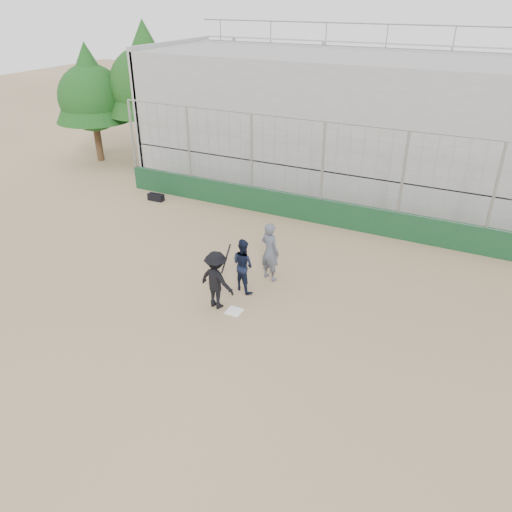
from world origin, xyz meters
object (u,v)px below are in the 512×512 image
at_px(catcher_crouched, 243,273).
at_px(equipment_bag, 156,197).
at_px(umpire, 270,254).
at_px(batter_at_plate, 216,280).

relative_size(catcher_crouched, equipment_bag, 1.63).
bearing_deg(catcher_crouched, equipment_bag, 144.89).
xyz_separation_m(catcher_crouched, umpire, (0.44, 0.99, 0.29)).
relative_size(umpire, equipment_bag, 2.43).
relative_size(batter_at_plate, umpire, 1.10).
relative_size(catcher_crouched, umpire, 0.67).
distance_m(umpire, equipment_bag, 8.34).
height_order(catcher_crouched, equipment_bag, catcher_crouched).
bearing_deg(equipment_bag, catcher_crouched, -35.11).
bearing_deg(batter_at_plate, catcher_crouched, 77.34).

